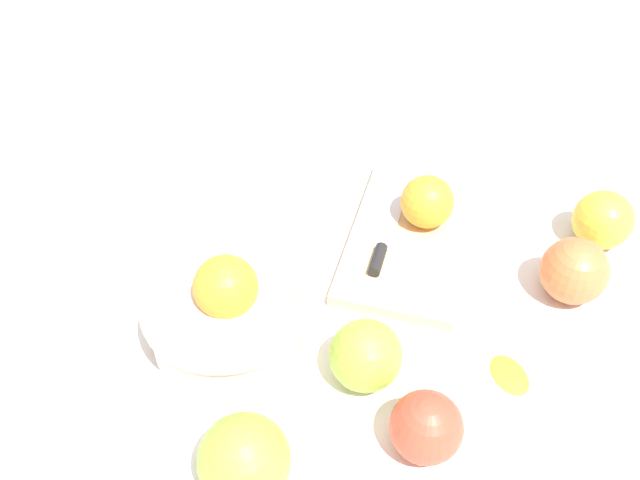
{
  "coord_description": "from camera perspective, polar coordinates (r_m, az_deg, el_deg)",
  "views": [
    {
      "loc": [
        -0.47,
        -0.21,
        0.6
      ],
      "look_at": [
        0.03,
        0.08,
        0.04
      ],
      "focal_mm": 39.03,
      "sensor_mm": 36.0,
      "label": 1
    }
  ],
  "objects": [
    {
      "name": "citrus_peel",
      "position": [
        0.75,
        15.31,
        -10.46
      ],
      "size": [
        0.06,
        0.06,
        0.01
      ],
      "primitive_type": "ellipsoid",
      "rotation": [
        0.0,
        0.0,
        3.96
      ],
      "color": "orange",
      "rests_on": "ground_plane"
    },
    {
      "name": "knife",
      "position": [
        0.83,
        5.24,
        -0.16
      ],
      "size": [
        0.15,
        0.05,
        0.01
      ],
      "color": "silver",
      "rests_on": "cutting_board"
    },
    {
      "name": "apple_front_right_2",
      "position": [
        0.9,
        22.19,
        1.55
      ],
      "size": [
        0.07,
        0.07,
        0.07
      ],
      "primitive_type": "sphere",
      "color": "gold",
      "rests_on": "ground_plane"
    },
    {
      "name": "apple_front_left_2",
      "position": [
        0.66,
        8.7,
        -14.92
      ],
      "size": [
        0.07,
        0.07,
        0.07
      ],
      "primitive_type": "sphere",
      "color": "#D6422D",
      "rests_on": "ground_plane"
    },
    {
      "name": "apple_front_right",
      "position": [
        0.82,
        20.13,
        -2.4
      ],
      "size": [
        0.08,
        0.08,
        0.08
      ],
      "primitive_type": "sphere",
      "color": "#CC6638",
      "rests_on": "ground_plane"
    },
    {
      "name": "ground_plane",
      "position": [
        0.79,
        3.95,
        -5.34
      ],
      "size": [
        2.4,
        2.4,
        0.0
      ],
      "primitive_type": "plane",
      "color": "silver"
    },
    {
      "name": "bowl",
      "position": [
        0.73,
        -7.5,
        -5.89
      ],
      "size": [
        0.18,
        0.18,
        0.11
      ],
      "color": "beige",
      "rests_on": "ground_plane"
    },
    {
      "name": "apple_mid_left",
      "position": [
        0.63,
        -6.0,
        -17.62
      ],
      "size": [
        0.08,
        0.08,
        0.08
      ],
      "primitive_type": "sphere",
      "color": "#8EB738",
      "rests_on": "ground_plane"
    },
    {
      "name": "orange_on_board",
      "position": [
        0.85,
        8.78,
        3.11
      ],
      "size": [
        0.06,
        0.06,
        0.06
      ],
      "primitive_type": "sphere",
      "color": "orange",
      "rests_on": "cutting_board"
    },
    {
      "name": "cutting_board",
      "position": [
        0.86,
        7.43,
        0.06
      ],
      "size": [
        0.28,
        0.2,
        0.02
      ],
      "primitive_type": "cube",
      "rotation": [
        0.0,
        0.0,
        0.24
      ],
      "color": "#DBB77F",
      "rests_on": "ground_plane"
    },
    {
      "name": "apple_front_left",
      "position": [
        0.7,
        3.77,
        -9.43
      ],
      "size": [
        0.07,
        0.07,
        0.07
      ],
      "primitive_type": "sphere",
      "color": "#8EB738",
      "rests_on": "ground_plane"
    }
  ]
}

